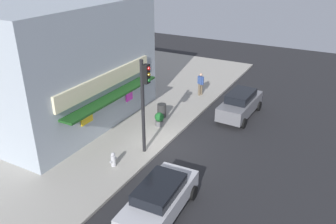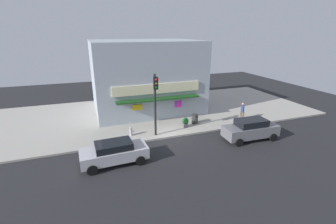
% 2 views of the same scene
% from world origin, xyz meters
% --- Properties ---
extents(ground_plane, '(52.21, 52.21, 0.00)m').
position_xyz_m(ground_plane, '(0.00, 0.00, 0.00)').
color(ground_plane, '#232326').
extents(sidewalk, '(34.80, 13.02, 0.14)m').
position_xyz_m(sidewalk, '(0.00, 6.51, 0.07)').
color(sidewalk, '#A39E93').
rests_on(sidewalk, ground_plane).
extents(corner_building, '(10.87, 9.30, 7.26)m').
position_xyz_m(corner_building, '(0.09, 8.07, 3.77)').
color(corner_building, '#9EA8B2').
rests_on(corner_building, sidewalk).
extents(traffic_light, '(0.32, 0.58, 5.07)m').
position_xyz_m(traffic_light, '(-1.08, 0.61, 3.39)').
color(traffic_light, black).
rests_on(traffic_light, sidewalk).
extents(fire_hydrant, '(0.49, 0.25, 0.77)m').
position_xyz_m(fire_hydrant, '(-3.02, 1.31, 0.51)').
color(fire_hydrant, '#B2B2B7').
rests_on(fire_hydrant, sidewalk).
extents(trash_can, '(0.58, 0.58, 0.88)m').
position_xyz_m(trash_can, '(3.10, 1.99, 0.58)').
color(trash_can, '#2D2D2D').
rests_on(trash_can, sidewalk).
extents(pedestrian, '(0.42, 0.57, 1.71)m').
position_xyz_m(pedestrian, '(7.78, 1.31, 1.09)').
color(pedestrian, brown).
rests_on(pedestrian, sidewalk).
extents(potted_plant_by_doorway, '(0.57, 0.57, 0.86)m').
position_xyz_m(potted_plant_by_doorway, '(1.93, 1.50, 0.60)').
color(potted_plant_by_doorway, '#59595B').
rests_on(potted_plant_by_doorway, sidewalk).
extents(parked_car_silver, '(4.37, 2.10, 1.51)m').
position_xyz_m(parked_car_silver, '(-4.83, -2.38, 0.80)').
color(parked_car_silver, '#B7B7BC').
rests_on(parked_car_silver, ground_plane).
extents(parked_car_grey, '(4.46, 2.02, 1.70)m').
position_xyz_m(parked_car_grey, '(5.91, -2.33, 0.87)').
color(parked_car_grey, slate).
rests_on(parked_car_grey, ground_plane).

